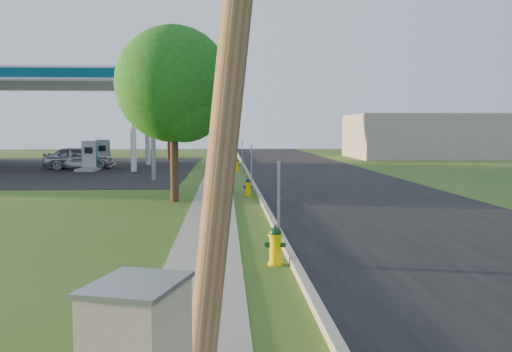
{
  "coord_description": "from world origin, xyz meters",
  "views": [
    {
      "loc": [
        -0.82,
        -7.05,
        2.64
      ],
      "look_at": [
        0.0,
        8.0,
        1.4
      ],
      "focal_mm": 40.0,
      "sensor_mm": 36.0,
      "label": 1
    }
  ],
  "objects_px": {
    "hydrant_near": "(275,245)",
    "hydrant_mid": "(248,187)",
    "tree_lot": "(169,102)",
    "car_silver": "(79,158)",
    "utility_pole_mid": "(230,74)",
    "price_pylon": "(152,74)",
    "hydrant_far": "(237,165)",
    "fuel_pump_ne": "(90,159)",
    "fuel_pump_se": "(103,156)",
    "tree_verge": "(176,89)",
    "utility_pole_far": "(228,100)"
  },
  "relations": [
    {
      "from": "hydrant_near",
      "to": "hydrant_mid",
      "type": "height_order",
      "value": "hydrant_near"
    },
    {
      "from": "tree_lot",
      "to": "car_silver",
      "type": "distance_m",
      "value": 12.97
    },
    {
      "from": "utility_pole_mid",
      "to": "tree_lot",
      "type": "bearing_deg",
      "value": 101.05
    },
    {
      "from": "utility_pole_mid",
      "to": "hydrant_near",
      "type": "relative_size",
      "value": 12.45
    },
    {
      "from": "price_pylon",
      "to": "hydrant_far",
      "type": "distance_m",
      "value": 8.88
    },
    {
      "from": "utility_pole_mid",
      "to": "fuel_pump_ne",
      "type": "relative_size",
      "value": 3.06
    },
    {
      "from": "fuel_pump_ne",
      "to": "fuel_pump_se",
      "type": "distance_m",
      "value": 4.0
    },
    {
      "from": "fuel_pump_ne",
      "to": "hydrant_mid",
      "type": "height_order",
      "value": "fuel_pump_ne"
    },
    {
      "from": "hydrant_mid",
      "to": "hydrant_far",
      "type": "bearing_deg",
      "value": 90.72
    },
    {
      "from": "tree_lot",
      "to": "hydrant_far",
      "type": "relative_size",
      "value": 9.43
    },
    {
      "from": "fuel_pump_ne",
      "to": "hydrant_far",
      "type": "distance_m",
      "value": 9.57
    },
    {
      "from": "fuel_pump_se",
      "to": "tree_lot",
      "type": "distance_m",
      "value": 10.22
    },
    {
      "from": "fuel_pump_se",
      "to": "price_pylon",
      "type": "height_order",
      "value": "price_pylon"
    },
    {
      "from": "fuel_pump_se",
      "to": "tree_verge",
      "type": "bearing_deg",
      "value": -71.13
    },
    {
      "from": "utility_pole_far",
      "to": "fuel_pump_ne",
      "type": "distance_m",
      "value": 10.99
    },
    {
      "from": "price_pylon",
      "to": "tree_verge",
      "type": "height_order",
      "value": "price_pylon"
    },
    {
      "from": "hydrant_near",
      "to": "car_silver",
      "type": "bearing_deg",
      "value": 111.25
    },
    {
      "from": "tree_verge",
      "to": "tree_lot",
      "type": "distance_m",
      "value": 28.89
    },
    {
      "from": "tree_lot",
      "to": "fuel_pump_se",
      "type": "bearing_deg",
      "value": -114.98
    },
    {
      "from": "fuel_pump_se",
      "to": "price_pylon",
      "type": "bearing_deg",
      "value": -66.5
    },
    {
      "from": "utility_pole_mid",
      "to": "tree_verge",
      "type": "xyz_separation_m",
      "value": [
        -1.97,
        -3.28,
        -0.86
      ]
    },
    {
      "from": "utility_pole_far",
      "to": "tree_lot",
      "type": "height_order",
      "value": "utility_pole_far"
    },
    {
      "from": "fuel_pump_se",
      "to": "hydrant_mid",
      "type": "distance_m",
      "value": 21.02
    },
    {
      "from": "utility_pole_far",
      "to": "hydrant_mid",
      "type": "bearing_deg",
      "value": -88.02
    },
    {
      "from": "fuel_pump_se",
      "to": "price_pylon",
      "type": "relative_size",
      "value": 0.47
    },
    {
      "from": "price_pylon",
      "to": "tree_verge",
      "type": "distance_m",
      "value": 9.09
    },
    {
      "from": "utility_pole_mid",
      "to": "fuel_pump_se",
      "type": "bearing_deg",
      "value": 117.63
    },
    {
      "from": "utility_pole_far",
      "to": "tree_lot",
      "type": "bearing_deg",
      "value": 123.73
    },
    {
      "from": "utility_pole_far",
      "to": "hydrant_far",
      "type": "bearing_deg",
      "value": -85.56
    },
    {
      "from": "utility_pole_far",
      "to": "car_silver",
      "type": "relative_size",
      "value": 2.12
    },
    {
      "from": "utility_pole_far",
      "to": "hydrant_near",
      "type": "bearing_deg",
      "value": -88.62
    },
    {
      "from": "hydrant_mid",
      "to": "fuel_pump_ne",
      "type": "bearing_deg",
      "value": 123.1
    },
    {
      "from": "tree_lot",
      "to": "hydrant_near",
      "type": "distance_m",
      "value": 39.29
    },
    {
      "from": "fuel_pump_se",
      "to": "car_silver",
      "type": "xyz_separation_m",
      "value": [
        -0.99,
        -2.81,
        0.04
      ]
    },
    {
      "from": "hydrant_near",
      "to": "hydrant_mid",
      "type": "distance_m",
      "value": 11.46
    },
    {
      "from": "utility_pole_mid",
      "to": "hydrant_mid",
      "type": "bearing_deg",
      "value": -68.16
    },
    {
      "from": "hydrant_far",
      "to": "car_silver",
      "type": "distance_m",
      "value": 10.8
    },
    {
      "from": "price_pylon",
      "to": "tree_lot",
      "type": "distance_m",
      "value": 19.98
    },
    {
      "from": "utility_pole_far",
      "to": "tree_lot",
      "type": "xyz_separation_m",
      "value": [
        -4.97,
        7.44,
        0.14
      ]
    },
    {
      "from": "fuel_pump_se",
      "to": "hydrant_far",
      "type": "xyz_separation_m",
      "value": [
        9.42,
        -5.67,
        -0.32
      ]
    },
    {
      "from": "fuel_pump_se",
      "to": "hydrant_near",
      "type": "relative_size",
      "value": 4.06
    },
    {
      "from": "utility_pole_mid",
      "to": "tree_verge",
      "type": "height_order",
      "value": "utility_pole_mid"
    },
    {
      "from": "utility_pole_far",
      "to": "tree_lot",
      "type": "relative_size",
      "value": 1.24
    },
    {
      "from": "tree_verge",
      "to": "hydrant_mid",
      "type": "height_order",
      "value": "tree_verge"
    },
    {
      "from": "utility_pole_mid",
      "to": "hydrant_mid",
      "type": "xyz_separation_m",
      "value": [
        0.68,
        -1.7,
        -4.6
      ]
    },
    {
      "from": "hydrant_mid",
      "to": "hydrant_far",
      "type": "height_order",
      "value": "hydrant_far"
    },
    {
      "from": "utility_pole_mid",
      "to": "tree_lot",
      "type": "relative_size",
      "value": 1.28
    },
    {
      "from": "price_pylon",
      "to": "hydrant_mid",
      "type": "bearing_deg",
      "value": -57.53
    },
    {
      "from": "car_silver",
      "to": "hydrant_far",
      "type": "bearing_deg",
      "value": -109.55
    },
    {
      "from": "utility_pole_mid",
      "to": "car_silver",
      "type": "xyz_separation_m",
      "value": [
        -9.89,
        14.19,
        -4.19
      ]
    }
  ]
}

